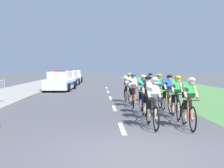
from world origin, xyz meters
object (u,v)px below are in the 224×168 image
Objects in this scene: police_car_nearest at (60,82)px; cyclist_ninth at (128,87)px; cyclist_fifth at (143,93)px; police_car_second at (68,79)px; cyclist_tenth at (150,87)px; police_car_third at (74,77)px; cyclist_fourth at (176,96)px; cyclist_eighth at (157,90)px; cyclist_lead at (152,101)px; cyclist_seventh at (133,90)px; cyclist_sixth at (167,93)px; cyclist_second at (189,102)px; cyclist_third at (147,97)px.

cyclist_ninth is at bearing -58.64° from police_car_nearest.
cyclist_fifth is 0.38× the size of police_car_second.
police_car_third is (-5.73, 19.13, -0.11)m from cyclist_tenth.
cyclist_eighth is (-0.06, 2.79, 0.00)m from cyclist_fourth.
cyclist_fourth and cyclist_ninth have the same top height.
cyclist_ninth is at bearing 90.92° from cyclist_lead.
cyclist_sixth is at bearing -52.15° from cyclist_seventh.
police_car_third reaches higher than cyclist_lead.
cyclist_fifth and cyclist_seventh have the same top height.
police_car_second is at bearing 106.53° from cyclist_second.
cyclist_fourth is 0.38× the size of police_car_second.
cyclist_lead and cyclist_seventh have the same top height.
cyclist_fourth is at bearing 51.94° from cyclist_lead.
cyclist_fifth is at bearing -73.97° from police_car_second.
police_car_nearest reaches higher than cyclist_tenth.
cyclist_seventh is at bearing -77.54° from police_car_third.
cyclist_seventh is at bearing -72.60° from police_car_second.
police_car_nearest is at bearing 117.03° from cyclist_seventh.
cyclist_eighth is at bearing -6.93° from cyclist_seventh.
cyclist_fourth is 3.16m from cyclist_seventh.
cyclist_sixth is (0.03, 1.35, 0.00)m from cyclist_fourth.
cyclist_lead and cyclist_third have the same top height.
cyclist_fourth is 2.79m from cyclist_eighth.
police_car_second is (-5.70, 19.22, -0.11)m from cyclist_second.
cyclist_lead is at bearing -92.67° from cyclist_fifth.
cyclist_second is 0.39× the size of police_car_third.
cyclist_third is at bearing -126.91° from cyclist_sixth.
police_car_third is at bearing 103.28° from cyclist_ninth.
cyclist_third and cyclist_fourth have the same top height.
cyclist_second is at bearing -67.17° from police_car_nearest.
cyclist_third is at bearing -75.01° from police_car_second.
cyclist_eighth is 0.39× the size of police_car_third.
cyclist_third is at bearing -68.50° from police_car_nearest.
police_car_second is (-5.79, 17.61, -0.11)m from cyclist_fourth.
cyclist_fourth and cyclist_seventh have the same top height.
cyclist_eighth is at bearing 91.14° from cyclist_fourth.
police_car_second is at bearing 109.10° from cyclist_ninth.
cyclist_seventh is (-1.10, 4.53, 0.00)m from cyclist_second.
cyclist_fourth is 13.27m from police_car_nearest.
cyclist_second is 1.00× the size of cyclist_sixth.
cyclist_ninth is (-1.19, 1.70, 0.00)m from cyclist_eighth.
cyclist_eighth is at bearing -74.70° from police_car_third.
cyclist_lead is 14.19m from police_car_nearest.
cyclist_lead and cyclist_fourth have the same top height.
cyclist_eighth is 15.89m from police_car_second.
cyclist_third is 4.58m from cyclist_ninth.
police_car_second reaches higher than cyclist_sixth.
cyclist_fourth is 4.65m from cyclist_ninth.
cyclist_second is (1.06, -0.14, 0.00)m from cyclist_lead.
cyclist_lead is 2.52m from cyclist_fifth.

